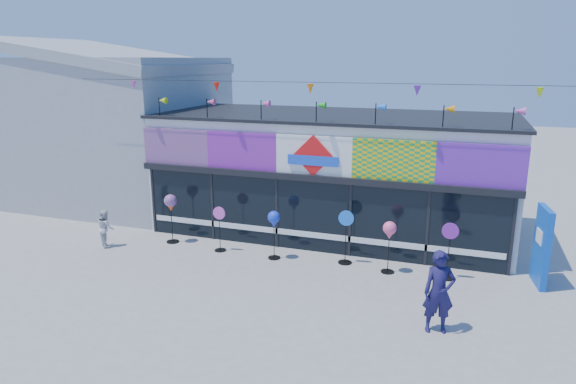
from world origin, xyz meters
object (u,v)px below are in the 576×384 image
at_px(blue_sign, 542,246).
at_px(child, 106,228).
at_px(spinner_3, 346,236).
at_px(spinner_5, 449,250).
at_px(adult_man, 439,292).
at_px(spinner_4, 390,232).
at_px(spinner_2, 274,221).
at_px(spinner_1, 220,228).
at_px(spinner_0, 171,204).

height_order(blue_sign, child, blue_sign).
bearing_deg(child, spinner_3, -133.42).
relative_size(spinner_3, spinner_5, 1.01).
height_order(blue_sign, spinner_5, blue_sign).
bearing_deg(adult_man, spinner_4, 101.58).
height_order(blue_sign, adult_man, blue_sign).
bearing_deg(spinner_2, child, -172.00).
relative_size(spinner_1, spinner_2, 0.96).
relative_size(spinner_4, child, 1.24).
bearing_deg(child, spinner_5, -136.57).
xyz_separation_m(spinner_0, spinner_5, (8.81, -0.06, -0.46)).
distance_m(spinner_1, adult_man, 7.45).
height_order(spinner_2, spinner_4, spinner_4).
bearing_deg(blue_sign, child, 178.11).
bearing_deg(child, spinner_2, -133.68).
relative_size(spinner_2, spinner_4, 0.99).
relative_size(spinner_0, spinner_3, 1.01).
bearing_deg(blue_sign, spinner_1, 175.50).
bearing_deg(spinner_4, adult_man, -62.64).
relative_size(spinner_0, adult_man, 0.87).
height_order(spinner_0, adult_man, adult_man).
height_order(blue_sign, spinner_0, blue_sign).
distance_m(blue_sign, spinner_3, 5.30).
distance_m(spinner_0, spinner_2, 3.73).
bearing_deg(spinner_1, spinner_2, -1.23).
distance_m(spinner_0, spinner_1, 1.95).
bearing_deg(spinner_2, spinner_5, 1.92).
height_order(blue_sign, spinner_3, blue_sign).
bearing_deg(spinner_1, spinner_0, 174.09).
height_order(spinner_2, child, spinner_2).
distance_m(blue_sign, adult_man, 4.27).
bearing_deg(adult_man, spinner_1, 141.07).
height_order(spinner_1, spinner_2, spinner_2).
relative_size(blue_sign, spinner_1, 1.48).
bearing_deg(spinner_1, adult_man, -23.15).
relative_size(spinner_4, spinner_5, 0.94).
distance_m(spinner_5, child, 10.70).
bearing_deg(spinner_0, blue_sign, 1.91).
bearing_deg(spinner_5, spinner_4, -176.36).
xyz_separation_m(spinner_1, spinner_2, (1.86, -0.04, 0.44)).
xyz_separation_m(blue_sign, spinner_5, (-2.35, -0.43, -0.23)).
relative_size(spinner_0, spinner_1, 1.13).
relative_size(spinner_1, spinner_5, 0.90).
bearing_deg(spinner_5, spinner_1, -178.92).
bearing_deg(spinner_2, adult_man, -30.06).
distance_m(spinner_1, spinner_3, 4.02).
height_order(blue_sign, spinner_1, blue_sign).
xyz_separation_m(spinner_4, child, (-9.03, -0.85, -0.61)).
height_order(spinner_4, adult_man, adult_man).
bearing_deg(blue_sign, spinner_3, 174.90).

